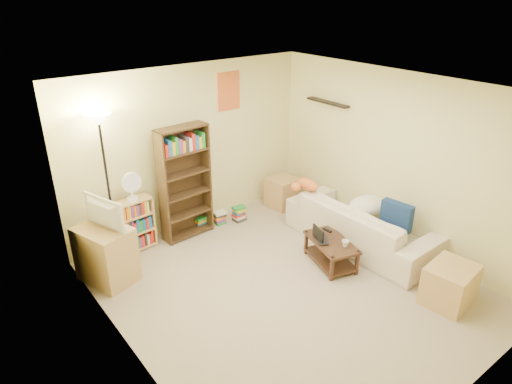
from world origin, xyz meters
TOP-DOWN VIEW (x-y plane):
  - room at (0.00, 0.01)m, footprint 4.50×4.54m
  - sofa at (1.55, 0.14)m, footprint 2.31×1.00m
  - navy_pillow at (1.67, -0.34)m, footprint 0.18×0.45m
  - cream_blanket at (1.71, 0.20)m, footprint 0.61×0.43m
  - tabby_cat at (1.24, 1.01)m, footprint 0.52×0.20m
  - coffee_table at (0.84, 0.05)m, footprint 0.65×0.90m
  - laptop at (0.81, 0.14)m, footprint 0.58×0.57m
  - laptop_screen at (0.70, 0.18)m, footprint 0.08×0.26m
  - mug at (0.88, -0.15)m, footprint 0.16×0.16m
  - tv_remote at (1.00, 0.28)m, footprint 0.05×0.14m
  - tv_stand at (-1.70, 1.57)m, footprint 0.69×0.82m
  - television at (-1.70, 1.57)m, footprint 0.75×0.49m
  - tall_bookshelf at (-0.30, 1.94)m, footprint 0.78×0.30m
  - short_bookshelf at (-1.13, 2.05)m, footprint 0.63×0.29m
  - desk_fan at (-1.08, 2.01)m, footprint 0.28×0.16m
  - floor_lamp at (-1.38, 2.05)m, footprint 0.35×0.35m
  - side_table at (1.48, 1.81)m, footprint 0.49×0.49m
  - end_cabinet at (1.35, -1.40)m, footprint 0.65×0.56m
  - book_stacks at (0.33, 1.94)m, footprint 0.79×0.37m

SIDE VIEW (x-z plane):
  - book_stacks at x=0.33m, z-range -0.02..0.23m
  - coffee_table at x=0.84m, z-range 0.04..0.40m
  - end_cabinet at x=1.35m, z-range 0.00..0.49m
  - side_table at x=1.48m, z-range 0.00..0.51m
  - sofa at x=1.55m, z-range 0.00..0.66m
  - tv_remote at x=1.00m, z-range 0.36..0.38m
  - laptop at x=0.81m, z-range 0.36..0.39m
  - tv_stand at x=-1.70m, z-range 0.00..0.75m
  - short_bookshelf at x=-1.13m, z-range 0.00..0.79m
  - mug at x=0.88m, z-range 0.36..0.45m
  - laptop_screen at x=0.70m, z-range 0.38..0.55m
  - cream_blanket at x=1.71m, z-range 0.44..0.70m
  - navy_pillow at x=1.67m, z-range 0.44..0.83m
  - tabby_cat at x=1.24m, z-range 0.66..0.84m
  - tall_bookshelf at x=-0.30m, z-range 0.05..1.76m
  - television at x=-1.70m, z-range 0.75..1.15m
  - desk_fan at x=-1.08m, z-range 0.81..1.23m
  - room at x=0.00m, z-range 0.36..2.88m
  - floor_lamp at x=-1.38m, z-range 0.61..2.67m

